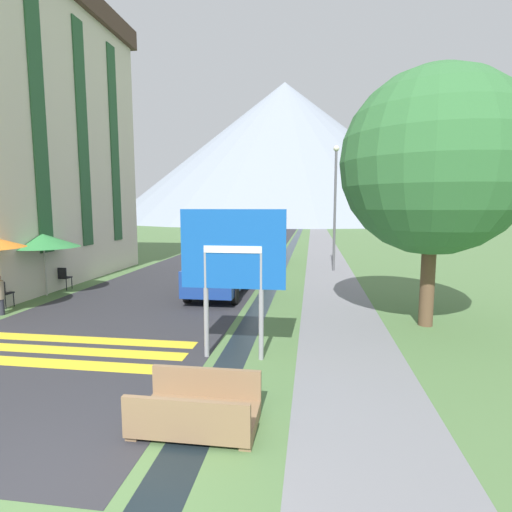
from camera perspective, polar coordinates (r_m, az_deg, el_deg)
The scene contains 18 objects.
ground_plane at distance 23.84m, azimuth 1.29°, elevation -0.36°, with size 160.00×160.00×0.00m, color #517542.
road at distance 34.03m, azimuth -0.91°, elevation 1.89°, with size 6.40×60.00×0.01m.
footpath at distance 33.63m, azimuth 9.42°, elevation 1.73°, with size 2.20×60.00×0.01m.
drainage_channel at distance 33.66m, azimuth 5.33°, elevation 1.80°, with size 0.60×60.00×0.00m.
crosswalk_marking at distance 9.79m, azimuth -25.68°, elevation -12.05°, with size 5.44×1.84×0.01m.
mountain_distant at distance 94.19m, azimuth 4.06°, elevation 14.57°, with size 77.23×77.23×30.67m.
hotel_building at distance 19.96m, azimuth -30.95°, elevation 15.63°, with size 6.23×10.07×11.92m.
road_sign at distance 7.97m, azimuth -3.32°, elevation -0.70°, with size 2.12×0.11×3.05m.
footbridge at distance 6.11m, azimuth -8.43°, elevation -21.06°, with size 1.70×1.10×0.65m.
parked_car_near at distance 13.89m, azimuth -5.27°, elevation -2.02°, with size 1.73×3.88×1.82m.
parked_car_far at distance 22.35m, azimuth 0.00°, elevation 1.48°, with size 1.73×3.87×1.82m.
cafe_chair_near_right at distance 14.46m, azimuth -32.54°, elevation -4.34°, with size 0.40×0.40×0.85m.
cafe_chair_far_left at distance 16.47m, azimuth -27.59°, elevation -2.75°, with size 0.40×0.40×0.85m.
cafe_chair_far_right at distance 16.52m, azimuth -25.84°, elevation -2.62°, with size 0.40×0.40×0.85m.
cafe_umbrella_middle_green at distance 15.60m, azimuth -28.11°, elevation 1.95°, with size 2.38×2.38×2.16m.
person_seated_near at distance 15.22m, azimuth -31.57°, elevation -3.10°, with size 0.32×0.32×1.24m.
streetlamp at distance 19.50m, azimuth 11.24°, elevation 8.03°, with size 0.28×0.28×5.93m.
tree_by_path at distance 11.16m, azimuth 24.07°, elevation 12.04°, with size 4.64×4.64×6.51m.
Camera 1 is at (2.77, -3.48, 3.11)m, focal length 28.00 mm.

